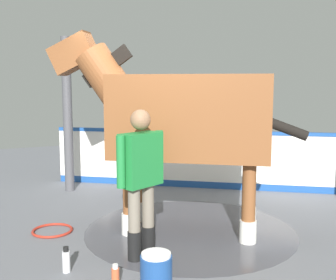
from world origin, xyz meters
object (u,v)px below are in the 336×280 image
(wash_bucket, at_px, (156,269))
(hose_coil, at_px, (52,230))
(bottle_shampoo, at_px, (66,260))
(bottle_spray, at_px, (115,277))
(handler, at_px, (141,174))
(horse, at_px, (182,117))

(wash_bucket, xyz_separation_m, hose_coil, (0.64, -1.85, -0.13))
(bottle_shampoo, height_order, bottle_spray, bottle_shampoo)
(bottle_spray, bearing_deg, handler, -131.33)
(horse, relative_size, wash_bucket, 8.91)
(bottle_shampoo, distance_m, bottle_spray, 0.61)
(handler, distance_m, hose_coil, 1.67)
(handler, height_order, bottle_spray, handler)
(wash_bucket, bearing_deg, handler, -99.35)
(bottle_spray, bearing_deg, horse, -138.41)
(handler, distance_m, bottle_shampoo, 1.14)
(horse, relative_size, bottle_spray, 12.53)
(wash_bucket, distance_m, bottle_spray, 0.38)
(bottle_shampoo, relative_size, bottle_spray, 1.20)
(bottle_shampoo, bearing_deg, bottle_spray, 124.72)
(wash_bucket, xyz_separation_m, bottle_spray, (0.36, -0.12, -0.05))
(horse, xyz_separation_m, hose_coil, (1.53, -0.63, -1.43))
(bottle_spray, height_order, hose_coil, bottle_spray)
(horse, height_order, wash_bucket, horse)
(handler, distance_m, wash_bucket, 1.00)
(horse, distance_m, hose_coil, 2.19)
(wash_bucket, distance_m, bottle_shampoo, 0.94)
(horse, height_order, bottle_spray, horse)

